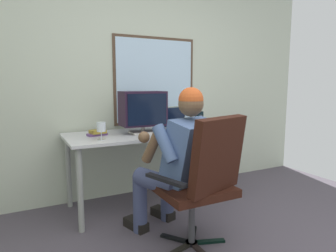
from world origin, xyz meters
name	(u,v)px	position (x,y,z in m)	size (l,w,h in m)	color
wall_rear	(139,83)	(0.01, 2.11, 1.26)	(4.71, 0.08, 2.51)	beige
desk	(153,140)	(-0.02, 1.69, 0.67)	(1.73, 0.73, 0.76)	#949791
office_chair	(204,176)	(-0.06, 0.68, 0.58)	(0.70, 0.63, 1.02)	black
person_seated	(178,160)	(-0.13, 0.94, 0.64)	(0.65, 0.84, 1.22)	#3B4266
crt_monitor	(143,109)	(-0.13, 1.68, 1.00)	(0.44, 0.28, 0.42)	beige
laptop	(180,123)	(0.32, 1.73, 0.82)	(0.43, 0.42, 0.25)	gray
wine_glass	(101,128)	(-0.60, 1.49, 0.86)	(0.08, 0.08, 0.16)	silver
desk_speaker	(199,119)	(0.65, 1.84, 0.84)	(0.08, 0.08, 0.17)	black
book_stack	(97,133)	(-0.57, 1.73, 0.78)	(0.19, 0.14, 0.05)	#613E79
coffee_mug	(218,125)	(0.66, 1.50, 0.81)	(0.09, 0.09, 0.10)	silver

